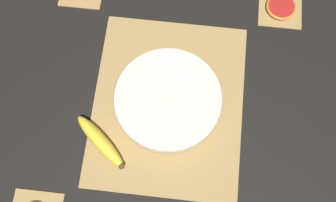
% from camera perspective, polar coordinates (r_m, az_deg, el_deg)
% --- Properties ---
extents(ground_plane, '(6.00, 6.00, 0.00)m').
position_cam_1_polar(ground_plane, '(1.07, 0.00, -0.45)').
color(ground_plane, black).
extents(bamboo_mat_center, '(0.50, 0.41, 0.01)m').
position_cam_1_polar(bamboo_mat_center, '(1.07, 0.00, -0.40)').
color(bamboo_mat_center, '#A8844C').
rests_on(bamboo_mat_center, ground_plane).
extents(coaster_mat_far_left, '(0.13, 0.13, 0.01)m').
position_cam_1_polar(coaster_mat_far_left, '(1.24, 15.97, 12.77)').
color(coaster_mat_far_left, '#A8844C').
rests_on(coaster_mat_far_left, ground_plane).
extents(fruit_salad_bowl, '(0.29, 0.29, 0.06)m').
position_cam_1_polar(fruit_salad_bowl, '(1.04, 0.02, 0.21)').
color(fruit_salad_bowl, silver).
rests_on(fruit_salad_bowl, bamboo_mat_center).
extents(whole_banana, '(0.15, 0.16, 0.04)m').
position_cam_1_polar(whole_banana, '(1.04, -9.77, -5.84)').
color(whole_banana, yellow).
rests_on(whole_banana, bamboo_mat_center).
extents(grapefruit_slice, '(0.09, 0.09, 0.01)m').
position_cam_1_polar(grapefruit_slice, '(1.23, 16.08, 12.99)').
color(grapefruit_slice, '#B2231E').
rests_on(grapefruit_slice, coaster_mat_far_left).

